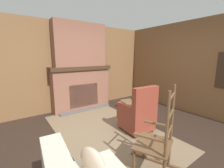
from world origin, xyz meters
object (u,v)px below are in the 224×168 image
object	(u,v)px
firewood_stack	(127,105)
rocking_chair	(156,146)
armchair	(138,115)
oil_lamp_vase	(64,64)
storage_case	(88,64)
decorative_plate_on_mantel	(77,62)

from	to	relation	value
firewood_stack	rocking_chair	bearing A→B (deg)	-33.21
armchair	firewood_stack	size ratio (longest dim) A/B	2.06
oil_lamp_vase	storage_case	xyz separation A→B (m)	(0.00, 0.76, -0.02)
firewood_stack	decorative_plate_on_mantel	xyz separation A→B (m)	(-0.93, -1.22, 1.32)
storage_case	decorative_plate_on_mantel	bearing A→B (deg)	-93.19
storage_case	decorative_plate_on_mantel	size ratio (longest dim) A/B	0.85
storage_case	armchair	bearing A→B (deg)	2.31
firewood_stack	storage_case	world-z (taller)	storage_case
rocking_chair	storage_case	world-z (taller)	storage_case
firewood_stack	decorative_plate_on_mantel	size ratio (longest dim) A/B	1.80
armchair	oil_lamp_vase	world-z (taller)	oil_lamp_vase
armchair	firewood_stack	distance (m)	1.44
armchair	decorative_plate_on_mantel	world-z (taller)	decorative_plate_on_mantel
rocking_chair	decorative_plate_on_mantel	xyz separation A→B (m)	(-3.12, 0.22, 1.03)
oil_lamp_vase	decorative_plate_on_mantel	size ratio (longest dim) A/B	0.86
decorative_plate_on_mantel	armchair	bearing A→B (deg)	11.83
rocking_chair	oil_lamp_vase	xyz separation A→B (m)	(-3.10, -0.18, 0.98)
rocking_chair	firewood_stack	bearing A→B (deg)	-58.22
oil_lamp_vase	firewood_stack	bearing A→B (deg)	60.68
armchair	rocking_chair	xyz separation A→B (m)	(1.00, -0.66, 0.05)
firewood_stack	decorative_plate_on_mantel	world-z (taller)	decorative_plate_on_mantel
rocking_chair	storage_case	distance (m)	3.30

